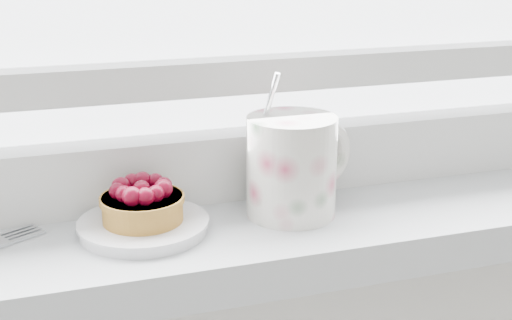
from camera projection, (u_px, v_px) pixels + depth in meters
name	position (u px, v px, depth m)	size (l,w,h in m)	color
saucer	(144.00, 226.00, 0.67)	(0.12, 0.12, 0.01)	silver
raspberry_tart	(142.00, 202.00, 0.67)	(0.08, 0.08, 0.04)	#986421
floral_mug	(294.00, 164.00, 0.70)	(0.14, 0.12, 0.14)	silver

